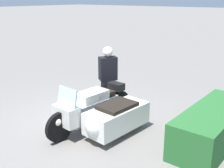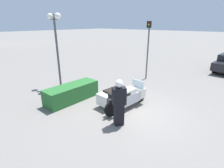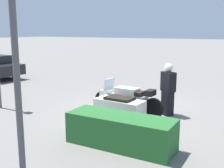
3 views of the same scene
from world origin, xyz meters
TOP-DOWN VIEW (x-y plane):
  - ground_plane at (0.00, 0.00)m, footprint 160.00×160.00m
  - police_motorcycle at (0.16, 0.66)m, footprint 2.64×1.47m
  - officer_rider at (-1.13, -0.24)m, footprint 0.56×0.50m
  - hedge_bush_curbside at (-0.95, 2.82)m, footprint 2.67×0.91m
  - twin_lamp_post at (-0.08, 5.14)m, footprint 0.33×1.06m
  - traffic_light_near at (4.45, 1.90)m, footprint 0.22×0.28m

SIDE VIEW (x-z plane):
  - ground_plane at x=0.00m, z-range 0.00..0.00m
  - hedge_bush_curbside at x=-0.95m, z-range 0.00..0.78m
  - police_motorcycle at x=0.16m, z-range -0.11..1.06m
  - officer_rider at x=-1.13m, z-range 0.05..1.80m
  - traffic_light_near at x=4.45m, z-range 0.56..4.25m
  - twin_lamp_post at x=-0.08m, z-range 1.02..5.11m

